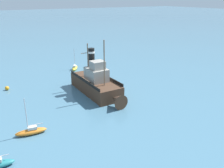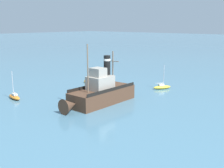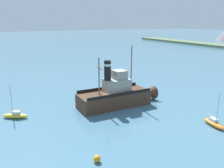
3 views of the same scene
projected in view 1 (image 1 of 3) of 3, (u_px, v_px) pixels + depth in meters
ground_plane at (90, 92)px, 42.81m from camera, size 600.00×600.00×0.00m
old_tugboat at (97, 84)px, 41.63m from camera, size 4.48×14.41×9.90m
sailboat_orange at (31, 131)px, 29.56m from camera, size 3.92×1.64×4.90m
sailboat_yellow at (75, 68)px, 55.98m from camera, size 2.91×3.82×4.90m
mooring_buoy at (7, 88)px, 43.57m from camera, size 0.76×0.76×0.76m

